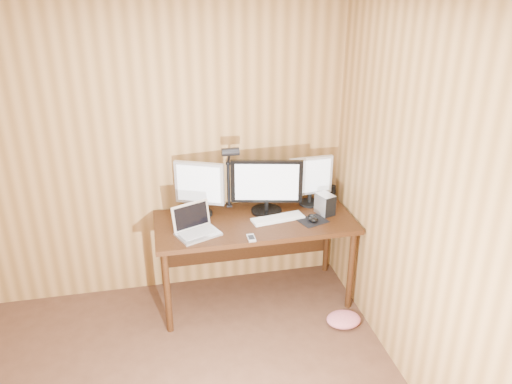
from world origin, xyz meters
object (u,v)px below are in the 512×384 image
object	(u,v)px
monitor_center	(267,186)
laptop	(195,226)
phone	(251,238)
desk_lamp	(230,168)
monitor_left	(200,187)
mouse	(313,218)
hard_drive	(325,204)
speaker	(332,192)
monitor_right	(311,179)
desk	(253,229)
keyboard	(278,218)

from	to	relation	value
monitor_center	laptop	xyz separation A→B (m)	(-0.62, -0.24, -0.18)
phone	desk_lamp	distance (m)	0.65
monitor_left	mouse	distance (m)	0.95
hard_drive	mouse	bearing A→B (deg)	-159.93
monitor_center	laptop	size ratio (longest dim) A/B	1.53
hard_drive	desk_lamp	bearing A→B (deg)	144.41
speaker	desk_lamp	size ratio (longest dim) A/B	0.21
monitor_left	monitor_right	distance (m)	0.94
monitor_right	desk	bearing A→B (deg)	-170.01
monitor_left	desk_lamp	bearing A→B (deg)	32.75
laptop	hard_drive	xyz separation A→B (m)	(1.08, 0.11, 0.03)
monitor_center	hard_drive	distance (m)	0.51
desk	laptop	world-z (taller)	laptop
monitor_left	monitor_right	size ratio (longest dim) A/B	1.07
monitor_right	keyboard	world-z (taller)	monitor_right
laptop	mouse	bearing A→B (deg)	-22.38
mouse	hard_drive	world-z (taller)	hard_drive
desk	monitor_left	world-z (taller)	monitor_left
desk	keyboard	bearing A→B (deg)	-27.87
speaker	desk_lamp	bearing A→B (deg)	-178.31
monitor_right	mouse	bearing A→B (deg)	-106.76
laptop	desk_lamp	xyz separation A→B (m)	(0.33, 0.35, 0.32)
laptop	phone	bearing A→B (deg)	-47.11
desk	mouse	xyz separation A→B (m)	(0.45, -0.18, 0.15)
desk	phone	bearing A→B (deg)	-103.55
monitor_left	keyboard	distance (m)	0.68
laptop	desk_lamp	bearing A→B (deg)	23.94
keyboard	laptop	bearing A→B (deg)	178.22
mouse	speaker	bearing A→B (deg)	21.63
monitor_left	laptop	xyz separation A→B (m)	(-0.07, -0.31, -0.19)
monitor_left	keyboard	world-z (taller)	monitor_left
phone	speaker	bearing A→B (deg)	34.15
monitor_center	speaker	size ratio (longest dim) A/B	4.49
hard_drive	phone	xyz separation A→B (m)	(-0.68, -0.29, -0.08)
speaker	monitor_left	bearing A→B (deg)	-176.72
monitor_center	hard_drive	bearing A→B (deg)	-3.21
monitor_left	mouse	size ratio (longest dim) A/B	3.82
keyboard	phone	distance (m)	0.39
monitor_center	monitor_right	bearing A→B (deg)	22.95
speaker	hard_drive	bearing A→B (deg)	-121.54
desk	monitor_center	bearing A→B (deg)	24.31
hard_drive	desk	bearing A→B (deg)	154.56
monitor_left	laptop	bearing A→B (deg)	-79.88
mouse	monitor_center	bearing A→B (deg)	114.06
keyboard	mouse	world-z (taller)	mouse
monitor_center	mouse	world-z (taller)	monitor_center
desk	hard_drive	xyz separation A→B (m)	(0.59, -0.07, 0.21)
keyboard	desk_lamp	bearing A→B (deg)	134.04
desk	hard_drive	world-z (taller)	hard_drive
mouse	keyboard	bearing A→B (deg)	132.85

